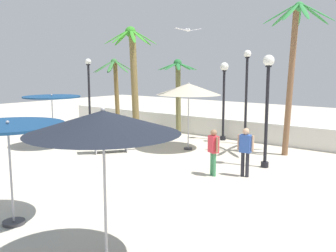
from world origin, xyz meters
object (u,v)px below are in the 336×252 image
patio_umbrella_0 (189,89)px  planter (106,135)px  lounge_chair_0 (106,144)px  palm_tree_2 (178,86)px  lamp_post_2 (89,91)px  guest_1 (245,147)px  guest_3 (213,148)px  patio_umbrella_1 (8,131)px  seagull_0 (188,30)px  lamp_post_3 (246,90)px  palm_tree_3 (293,59)px  patio_umbrella_2 (52,99)px  lamp_post_1 (224,89)px  patio_umbrella_3 (103,123)px  palm_tree_0 (116,83)px  palm_tree_1 (133,69)px  lamp_post_0 (267,95)px

patio_umbrella_0 → planter: 4.82m
patio_umbrella_0 → lounge_chair_0: (-2.34, -2.77, -2.27)m
lounge_chair_0 → palm_tree_2: bearing=93.0°
lamp_post_2 → guest_1: 10.89m
guest_3 → patio_umbrella_1: bearing=-102.6°
lounge_chair_0 → seagull_0: 5.86m
lamp_post_3 → lamp_post_2: bearing=-160.9°
guest_1 → planter: (-8.07, 1.08, -0.61)m
palm_tree_3 → planter: bearing=-160.3°
lamp_post_2 → lounge_chair_0: 5.37m
patio_umbrella_2 → lounge_chair_0: bearing=14.7°
palm_tree_3 → guest_3: bearing=-100.4°
lamp_post_3 → guest_1: 5.84m
planter → patio_umbrella_2: bearing=-113.5°
palm_tree_2 → lamp_post_1: bearing=5.3°
palm_tree_3 → lounge_chair_0: (-6.28, -4.42, -3.53)m
patio_umbrella_3 → guest_3: 6.85m
palm_tree_0 → seagull_0: (6.69, -2.26, 2.41)m
palm_tree_0 → palm_tree_1: palm_tree_1 is taller
guest_3 → patio_umbrella_2: bearing=-175.7°
lamp_post_0 → lamp_post_1: lamp_post_0 is taller
patio_umbrella_0 → seagull_0: (0.42, -0.66, 2.45)m
palm_tree_1 → palm_tree_3: size_ratio=0.92×
lounge_chair_0 → patio_umbrella_1: bearing=-58.0°
patio_umbrella_3 → planter: size_ratio=3.46×
palm_tree_0 → lamp_post_3: size_ratio=0.93×
palm_tree_0 → palm_tree_2: bearing=16.3°
palm_tree_2 → palm_tree_0: bearing=-163.7°
seagull_0 → lamp_post_2: bearing=175.3°
palm_tree_1 → guest_1: palm_tree_1 is taller
palm_tree_2 → lamp_post_2: size_ratio=0.99×
palm_tree_3 → lamp_post_0: palm_tree_3 is taller
planter → guest_1: bearing=-7.6°
guest_3 → seagull_0: seagull_0 is taller
lamp_post_0 → guest_3: size_ratio=2.57×
lamp_post_3 → lounge_chair_0: 6.94m
lamp_post_3 → seagull_0: (-0.97, -3.33, 2.54)m
palm_tree_0 → patio_umbrella_1: bearing=-53.6°
lamp_post_0 → lamp_post_2: (-10.57, 0.65, -0.30)m
patio_umbrella_2 → palm_tree_0: bearing=103.5°
lounge_chair_0 → guest_1: 6.39m
palm_tree_1 → lamp_post_1: palm_tree_1 is taller
patio_umbrella_0 → lounge_chair_0: 4.28m
patio_umbrella_0 → palm_tree_1: palm_tree_1 is taller
lamp_post_3 → lamp_post_1: bearing=170.0°
palm_tree_0 → lamp_post_0: size_ratio=1.02×
lamp_post_2 → patio_umbrella_1: bearing=-47.9°
palm_tree_2 → lamp_post_3: bearing=0.1°
patio_umbrella_0 → planter: bearing=-163.3°
lamp_post_0 → planter: size_ratio=4.77×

